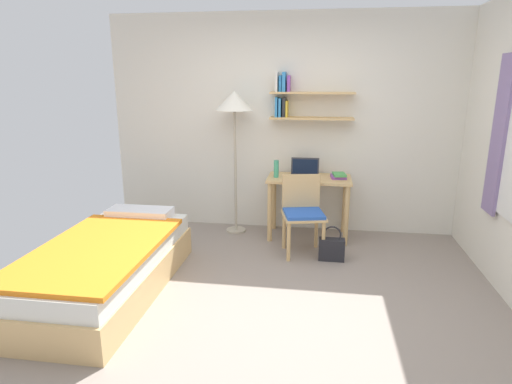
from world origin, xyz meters
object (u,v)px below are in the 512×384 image
Objects in this scene: laptop at (305,172)px; book_stack at (339,176)px; standing_lamp at (234,107)px; bed at (107,266)px; water_bottle at (276,169)px; handbag at (332,248)px; desk at (309,190)px; desk_chair at (303,210)px.

laptop is 0.40m from book_stack.
bed is at bearing -115.93° from standing_lamp.
handbag is at bearing -43.06° from water_bottle.
laptop is (-0.06, 0.05, 0.20)m from desk.
desk_chair is at bearing -88.95° from laptop.
handbag is at bearing 26.61° from bed.
bed is 2.07× the size of desk.
desk is 0.57× the size of standing_lamp.
water_bottle is 1.14m from handbag.
standing_lamp is at bearing 148.56° from handbag.
bed reaches higher than handbag.
book_stack is at bearing 39.05° from bed.
book_stack is (2.06, 1.67, 0.52)m from bed.
book_stack is (1.23, -0.04, -0.76)m from standing_lamp.
water_bottle is 0.89× the size of book_stack.
bed is at bearing -153.39° from handbag.
standing_lamp reaches higher than water_bottle.
desk_chair is 3.72× the size of book_stack.
bed is at bearing -145.07° from desk_chair.
laptop reaches higher than book_stack.
standing_lamp reaches higher than bed.
bed is 2.41m from desk.
desk_chair is at bearing 34.93° from bed.
desk reaches higher than bed.
laptop reaches higher than desk_chair.
water_bottle is at bearing 50.30° from bed.
water_bottle reaches higher than handbag.
standing_lamp is at bearing 176.81° from desk.
desk is at bearing -42.58° from laptop.
laptop is 1.65× the size of water_bottle.
laptop reaches higher than bed.
bed is at bearing -140.95° from book_stack.
laptop is at bearing 114.74° from handbag.
desk_chair is 0.66m from water_bottle.
book_stack is (0.72, 0.06, -0.07)m from water_bottle.
standing_lamp is 8.47× the size of water_bottle.
handbag is (0.65, -0.61, -0.70)m from water_bottle.
water_bottle is 0.54× the size of handbag.
bed is 8.82× the size of book_stack.
desk is at bearing 7.20° from water_bottle.
desk_chair reaches higher than desk.
book_stack reaches higher than handbag.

